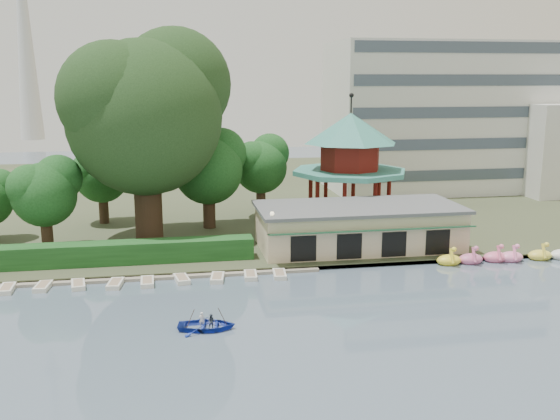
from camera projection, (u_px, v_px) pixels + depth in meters
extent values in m
plane|color=slate|center=(301.00, 365.00, 34.72)|extent=(220.00, 220.00, 0.00)
cube|color=#424930|center=(222.00, 194.00, 84.78)|extent=(220.00, 70.00, 0.40)
cube|color=gray|center=(258.00, 270.00, 51.36)|extent=(220.00, 0.60, 0.30)
cube|color=gray|center=(108.00, 279.00, 49.24)|extent=(34.00, 1.60, 0.24)
cube|color=beige|center=(358.00, 228.00, 57.16)|extent=(18.00, 8.00, 3.60)
cube|color=#595B5E|center=(359.00, 207.00, 56.75)|extent=(18.60, 8.60, 0.30)
cube|color=#194C2D|center=(373.00, 230.00, 52.85)|extent=(18.00, 1.59, 0.45)
cylinder|color=beige|center=(349.00, 216.00, 67.38)|extent=(10.40, 10.40, 1.20)
cylinder|color=teal|center=(350.00, 172.00, 66.37)|extent=(12.40, 12.40, 0.50)
cylinder|color=maroon|center=(350.00, 157.00, 66.03)|extent=(6.40, 6.40, 2.80)
cone|color=teal|center=(351.00, 128.00, 65.40)|extent=(10.00, 10.00, 3.20)
cylinder|color=black|center=(351.00, 104.00, 64.89)|extent=(0.16, 0.16, 1.80)
cube|color=silver|center=(440.00, 117.00, 85.81)|extent=(30.00, 14.00, 20.00)
cone|color=silver|center=(23.00, 20.00, 156.26)|extent=(6.00, 6.00, 60.00)
cube|color=#1E5320|center=(73.00, 255.00, 51.67)|extent=(30.00, 2.00, 1.80)
cylinder|color=black|center=(272.00, 238.00, 52.79)|extent=(0.12, 0.12, 4.00)
sphere|color=beige|center=(272.00, 214.00, 52.35)|extent=(0.36, 0.36, 0.36)
cylinder|color=#3A281C|center=(148.00, 192.00, 59.12)|extent=(2.60, 2.60, 9.41)
sphere|color=#213E1A|center=(144.00, 118.00, 57.67)|extent=(14.44, 14.44, 14.44)
sphere|color=#213E1A|center=(175.00, 84.00, 59.62)|extent=(10.83, 10.83, 10.83)
sphere|color=#213E1A|center=(114.00, 98.00, 55.46)|extent=(10.11, 10.11, 10.11)
cylinder|color=#3A281C|center=(47.00, 228.00, 56.22)|extent=(1.04, 1.04, 4.08)
sphere|color=#1E5320|center=(44.00, 195.00, 55.59)|extent=(5.76, 5.76, 5.76)
sphere|color=#1E5320|center=(58.00, 178.00, 56.35)|extent=(4.32, 4.32, 4.32)
sphere|color=#1E5320|center=(30.00, 187.00, 54.70)|extent=(4.03, 4.03, 4.03)
cylinder|color=#3A281C|center=(209.00, 205.00, 64.46)|extent=(1.27, 1.27, 4.88)
sphere|color=#1E5320|center=(208.00, 170.00, 63.71)|extent=(7.08, 7.08, 7.08)
sphere|color=#1E5320|center=(221.00, 153.00, 64.65)|extent=(5.31, 5.31, 5.31)
sphere|color=#1E5320|center=(196.00, 162.00, 62.61)|extent=(4.96, 4.96, 4.96)
cylinder|color=#3A281C|center=(261.00, 197.00, 69.36)|extent=(1.04, 1.04, 4.54)
sphere|color=#1E5320|center=(261.00, 167.00, 68.66)|extent=(5.80, 5.80, 5.80)
sphere|color=#1E5320|center=(270.00, 153.00, 69.40)|extent=(4.35, 4.35, 4.35)
sphere|color=#1E5320|center=(252.00, 160.00, 67.74)|extent=(4.06, 4.06, 4.06)
cylinder|color=#3A281C|center=(103.00, 204.00, 66.53)|extent=(1.01, 1.01, 4.10)
sphere|color=#1E5320|center=(102.00, 176.00, 65.90)|extent=(5.63, 5.63, 5.63)
sphere|color=#1E5320|center=(113.00, 163.00, 66.63)|extent=(4.22, 4.22, 4.22)
sphere|color=#1E5320|center=(91.00, 169.00, 65.02)|extent=(3.94, 3.94, 3.94)
ellipsoid|color=yellow|center=(449.00, 260.00, 53.40)|extent=(2.16, 1.44, 0.99)
cylinder|color=yellow|center=(452.00, 256.00, 52.76)|extent=(0.26, 0.79, 1.29)
sphere|color=yellow|center=(454.00, 249.00, 52.33)|extent=(0.44, 0.44, 0.44)
ellipsoid|color=pink|center=(471.00, 259.00, 53.75)|extent=(2.16, 1.44, 0.99)
cylinder|color=pink|center=(474.00, 255.00, 53.10)|extent=(0.26, 0.79, 1.29)
sphere|color=pink|center=(476.00, 248.00, 52.68)|extent=(0.44, 0.44, 0.44)
ellipsoid|color=pink|center=(495.00, 257.00, 54.32)|extent=(2.16, 1.44, 0.99)
cylinder|color=pink|center=(499.00, 253.00, 53.68)|extent=(0.26, 0.79, 1.29)
sphere|color=pink|center=(501.00, 247.00, 53.25)|extent=(0.44, 0.44, 0.44)
ellipsoid|color=pink|center=(511.00, 257.00, 54.37)|extent=(2.16, 1.44, 0.99)
cylinder|color=pink|center=(515.00, 253.00, 53.72)|extent=(0.26, 0.79, 1.29)
sphere|color=pink|center=(517.00, 246.00, 53.30)|extent=(0.44, 0.44, 0.44)
ellipsoid|color=yellow|center=(540.00, 255.00, 54.89)|extent=(2.16, 1.44, 0.99)
cylinder|color=yellow|center=(544.00, 251.00, 54.24)|extent=(0.26, 0.79, 1.29)
sphere|color=yellow|center=(547.00, 245.00, 53.82)|extent=(0.44, 0.44, 0.44)
cube|color=silver|center=(7.00, 289.00, 46.73)|extent=(1.08, 2.33, 0.36)
cube|color=silver|center=(43.00, 286.00, 47.27)|extent=(1.19, 2.38, 0.36)
cube|color=silver|center=(78.00, 285.00, 47.67)|extent=(1.34, 2.43, 0.36)
cube|color=silver|center=(115.00, 284.00, 47.86)|extent=(1.27, 2.40, 0.36)
cube|color=silver|center=(147.00, 282.00, 48.28)|extent=(1.07, 2.33, 0.36)
cube|color=silver|center=(182.00, 279.00, 49.02)|extent=(1.37, 2.43, 0.36)
cube|color=silver|center=(217.00, 278.00, 49.28)|extent=(1.32, 2.42, 0.36)
cube|color=silver|center=(250.00, 275.00, 49.94)|extent=(1.17, 2.37, 0.36)
cube|color=silver|center=(279.00, 274.00, 50.17)|extent=(1.21, 2.38, 0.36)
imported|color=#1B319E|center=(207.00, 321.00, 39.53)|extent=(5.59, 4.34, 1.06)
imported|color=white|center=(202.00, 320.00, 39.66)|extent=(0.40, 0.29, 1.01)
imported|color=#343E4E|center=(212.00, 322.00, 39.38)|extent=(0.52, 0.43, 0.97)
cylinder|color=#3A281C|center=(188.00, 325.00, 39.37)|extent=(0.94, 0.29, 2.01)
cylinder|color=#3A281C|center=(226.00, 323.00, 39.77)|extent=(0.94, 0.29, 2.01)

